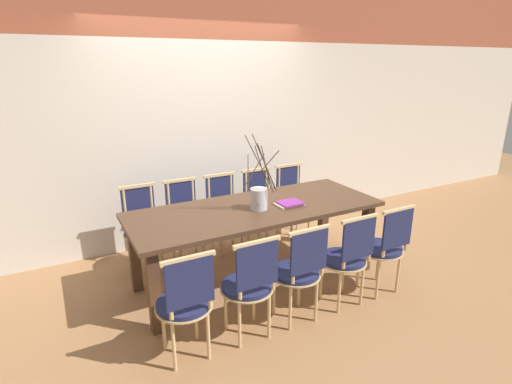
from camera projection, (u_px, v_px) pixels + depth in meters
The scene contains 15 objects.
ground_plane at pixel (256, 278), 3.99m from camera, with size 16.00×16.00×0.00m, color #9E7047.
wall_rear at pixel (203, 104), 4.57m from camera, with size 12.00×0.06×3.20m.
dining_table at pixel (256, 217), 3.79m from camera, with size 2.38×0.92×0.76m.
chair_near_leftend at pixel (186, 301), 2.77m from camera, with size 0.41×0.41×0.88m.
chair_near_left at pixel (250, 283), 3.00m from camera, with size 0.41×0.41×0.88m.
chair_near_center at pixel (299, 269), 3.20m from camera, with size 0.41×0.41×0.88m.
chair_near_right at pixel (347, 256), 3.42m from camera, with size 0.41×0.41×0.88m.
chair_near_rightend at pixel (385, 245), 3.62m from camera, with size 0.41×0.41×0.88m.
chair_far_leftend at pixel (143, 225), 4.07m from camera, with size 0.41×0.41×0.88m.
chair_far_left at pixel (185, 217), 4.27m from camera, with size 0.41×0.41×0.88m.
chair_far_center at pixel (225, 210), 4.48m from camera, with size 0.41×0.41×0.88m.
chair_far_right at pixel (261, 204), 4.69m from camera, with size 0.41×0.41×0.88m.
chair_far_rightend at pixel (293, 198), 4.89m from camera, with size 0.41×0.41×0.88m.
vase_centerpiece at pixel (259, 197), 3.67m from camera, with size 0.38×0.38×0.73m.
book_stack at pixel (290, 204), 3.81m from camera, with size 0.26×0.19×0.03m.
Camera 1 is at (-1.67, -3.11, 2.05)m, focal length 28.00 mm.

